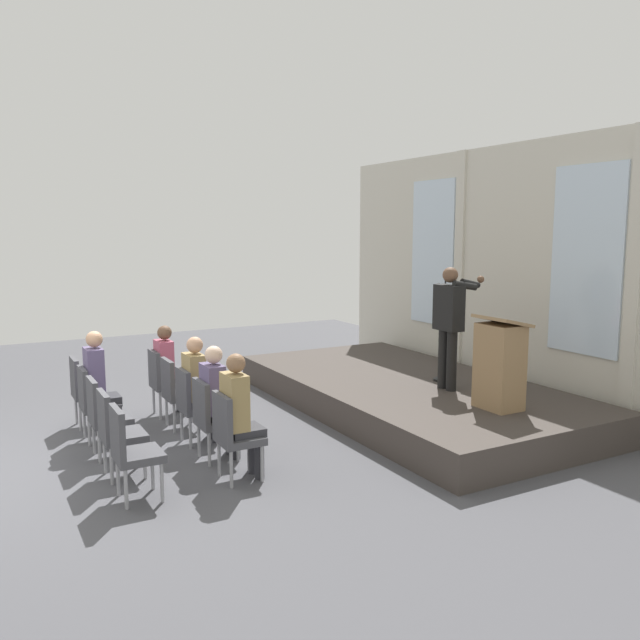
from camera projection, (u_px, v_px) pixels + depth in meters
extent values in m
plane|color=#4C4C51|center=(51.00, 466.00, 7.17)|extent=(17.31, 17.31, 0.00)
cube|color=beige|center=(501.00, 272.00, 10.07)|extent=(8.11, 0.10, 3.90)
cube|color=silver|center=(433.00, 253.00, 11.42)|extent=(1.13, 0.04, 2.54)
cube|color=beige|center=(459.00, 269.00, 10.83)|extent=(0.20, 0.08, 3.90)
cube|color=silver|center=(586.00, 260.00, 8.60)|extent=(1.13, 0.04, 2.54)
cube|color=beige|center=(634.00, 283.00, 8.02)|extent=(0.20, 0.08, 3.90)
cube|color=#3F3833|center=(408.00, 394.00, 9.48)|extent=(5.65, 2.92, 0.43)
cylinder|color=black|center=(443.00, 359.00, 8.92)|extent=(0.14, 0.14, 0.83)
cylinder|color=black|center=(452.00, 361.00, 8.76)|extent=(0.14, 0.14, 0.83)
cube|color=black|center=(449.00, 308.00, 8.74)|extent=(0.42, 0.22, 0.62)
cube|color=navy|center=(456.00, 302.00, 8.78)|extent=(0.06, 0.01, 0.37)
sphere|color=brown|center=(450.00, 275.00, 8.68)|extent=(0.21, 0.21, 0.21)
cylinder|color=black|center=(442.00, 299.00, 8.97)|extent=(0.09, 0.28, 0.45)
cylinder|color=black|center=(465.00, 285.00, 8.62)|extent=(0.15, 0.36, 0.15)
cylinder|color=black|center=(470.00, 283.00, 8.72)|extent=(0.11, 0.34, 0.15)
sphere|color=brown|center=(481.00, 279.00, 8.91)|extent=(0.10, 0.10, 0.10)
cylinder|color=black|center=(443.00, 380.00, 9.40)|extent=(0.28, 0.28, 0.03)
cylinder|color=black|center=(444.00, 329.00, 9.29)|extent=(0.02, 0.02, 1.45)
sphere|color=#262626|center=(446.00, 277.00, 9.19)|extent=(0.07, 0.07, 0.07)
cube|color=#93724C|center=(499.00, 367.00, 7.87)|extent=(0.52, 0.40, 1.05)
cube|color=#93724C|center=(502.00, 321.00, 7.80)|extent=(0.60, 0.48, 0.14)
cylinder|color=#99999E|center=(184.00, 402.00, 9.07)|extent=(0.04, 0.04, 0.40)
cylinder|color=#99999E|center=(177.00, 397.00, 9.38)|extent=(0.04, 0.04, 0.40)
cylinder|color=#99999E|center=(160.00, 406.00, 8.91)|extent=(0.04, 0.04, 0.40)
cylinder|color=#99999E|center=(154.00, 400.00, 9.22)|extent=(0.04, 0.04, 0.40)
cube|color=#47474C|center=(168.00, 385.00, 9.11)|extent=(0.46, 0.44, 0.08)
cube|color=#47474C|center=(154.00, 367.00, 8.98)|extent=(0.46, 0.06, 0.46)
cylinder|color=#2D2D33|center=(179.00, 397.00, 9.31)|extent=(0.10, 0.10, 0.44)
cylinder|color=#2D2D33|center=(183.00, 400.00, 9.15)|extent=(0.10, 0.10, 0.44)
cube|color=#2D2D33|center=(172.00, 380.00, 9.13)|extent=(0.34, 0.36, 0.12)
cube|color=#B24C66|center=(164.00, 359.00, 9.03)|extent=(0.36, 0.20, 0.52)
sphere|color=brown|center=(164.00, 333.00, 8.99)|extent=(0.20, 0.20, 0.20)
cylinder|color=#99999E|center=(200.00, 415.00, 8.48)|extent=(0.04, 0.04, 0.40)
cylinder|color=#99999E|center=(191.00, 408.00, 8.79)|extent=(0.04, 0.04, 0.40)
cylinder|color=#99999E|center=(174.00, 418.00, 8.32)|extent=(0.04, 0.04, 0.40)
cylinder|color=#99999E|center=(167.00, 411.00, 8.63)|extent=(0.04, 0.04, 0.40)
cube|color=#47474C|center=(183.00, 395.00, 8.52)|extent=(0.46, 0.44, 0.08)
cube|color=#47474C|center=(168.00, 377.00, 8.39)|extent=(0.46, 0.06, 0.46)
cylinder|color=#99999E|center=(217.00, 428.00, 7.89)|extent=(0.04, 0.04, 0.40)
cylinder|color=#99999E|center=(208.00, 421.00, 8.20)|extent=(0.04, 0.04, 0.40)
cylinder|color=#99999E|center=(190.00, 433.00, 7.73)|extent=(0.04, 0.04, 0.40)
cylinder|color=#99999E|center=(182.00, 425.00, 8.04)|extent=(0.04, 0.04, 0.40)
cube|color=#47474C|center=(199.00, 408.00, 7.93)|extent=(0.46, 0.44, 0.08)
cube|color=#47474C|center=(183.00, 388.00, 7.80)|extent=(0.46, 0.06, 0.46)
cylinder|color=#2D2D33|center=(211.00, 421.00, 8.13)|extent=(0.10, 0.10, 0.44)
cylinder|color=#2D2D33|center=(216.00, 425.00, 7.97)|extent=(0.10, 0.10, 0.44)
cube|color=#2D2D33|center=(203.00, 402.00, 7.95)|extent=(0.34, 0.36, 0.12)
cube|color=#997F4C|center=(194.00, 376.00, 7.85)|extent=(0.36, 0.20, 0.56)
sphere|color=tan|center=(195.00, 345.00, 7.81)|extent=(0.20, 0.20, 0.20)
cylinder|color=#99999E|center=(238.00, 444.00, 7.30)|extent=(0.04, 0.04, 0.40)
cylinder|color=#99999E|center=(227.00, 436.00, 7.61)|extent=(0.04, 0.04, 0.40)
cylinder|color=#99999E|center=(209.00, 449.00, 7.14)|extent=(0.04, 0.04, 0.40)
cylinder|color=#99999E|center=(199.00, 440.00, 7.45)|extent=(0.04, 0.04, 0.40)
cube|color=#47474C|center=(218.00, 422.00, 7.34)|extent=(0.46, 0.44, 0.08)
cube|color=#47474C|center=(201.00, 401.00, 7.21)|extent=(0.46, 0.06, 0.46)
cylinder|color=#2D2D33|center=(230.00, 436.00, 7.54)|extent=(0.10, 0.10, 0.44)
cylinder|color=#2D2D33|center=(236.00, 440.00, 7.38)|extent=(0.10, 0.10, 0.44)
cube|color=#2D2D33|center=(223.00, 416.00, 7.36)|extent=(0.34, 0.36, 0.12)
cube|color=#594C72|center=(213.00, 389.00, 7.26)|extent=(0.36, 0.20, 0.56)
sphere|color=beige|center=(214.00, 355.00, 7.22)|extent=(0.20, 0.20, 0.20)
cylinder|color=#99999E|center=(262.00, 463.00, 6.71)|extent=(0.04, 0.04, 0.40)
cylinder|color=#99999E|center=(249.00, 453.00, 7.02)|extent=(0.04, 0.04, 0.40)
cylinder|color=#99999E|center=(231.00, 469.00, 6.55)|extent=(0.04, 0.04, 0.40)
cylinder|color=#99999E|center=(219.00, 458.00, 6.86)|extent=(0.04, 0.04, 0.40)
cube|color=#47474C|center=(240.00, 439.00, 6.75)|extent=(0.46, 0.44, 0.08)
cube|color=#47474C|center=(222.00, 416.00, 6.63)|extent=(0.46, 0.06, 0.46)
cylinder|color=#2D2D33|center=(253.00, 454.00, 6.95)|extent=(0.10, 0.10, 0.44)
cylinder|color=#2D2D33|center=(259.00, 459.00, 6.79)|extent=(0.10, 0.10, 0.44)
cube|color=#2D2D33|center=(245.00, 432.00, 6.77)|extent=(0.34, 0.36, 0.12)
cube|color=#997F4C|center=(235.00, 401.00, 6.67)|extent=(0.36, 0.20, 0.58)
sphere|color=#8C6647|center=(236.00, 363.00, 6.63)|extent=(0.20, 0.20, 0.20)
cylinder|color=#99999E|center=(107.00, 413.00, 8.57)|extent=(0.04, 0.04, 0.40)
cylinder|color=#99999E|center=(102.00, 406.00, 8.88)|extent=(0.04, 0.04, 0.40)
cylinder|color=#99999E|center=(80.00, 416.00, 8.41)|extent=(0.04, 0.04, 0.40)
cylinder|color=#99999E|center=(76.00, 409.00, 8.72)|extent=(0.04, 0.04, 0.40)
cube|color=#47474C|center=(91.00, 394.00, 8.61)|extent=(0.46, 0.44, 0.08)
cube|color=#47474C|center=(75.00, 375.00, 8.48)|extent=(0.46, 0.06, 0.46)
cylinder|color=#99999E|center=(118.00, 426.00, 7.98)|extent=(0.04, 0.04, 0.40)
cylinder|color=#99999E|center=(112.00, 419.00, 8.29)|extent=(0.04, 0.04, 0.40)
cylinder|color=#99999E|center=(89.00, 430.00, 7.82)|extent=(0.04, 0.04, 0.40)
cylinder|color=#99999E|center=(84.00, 423.00, 8.13)|extent=(0.04, 0.04, 0.40)
cube|color=#47474C|center=(100.00, 406.00, 8.02)|extent=(0.46, 0.44, 0.08)
cube|color=#47474C|center=(83.00, 386.00, 7.89)|extent=(0.46, 0.06, 0.46)
cylinder|color=#2D2D33|center=(114.00, 419.00, 8.22)|extent=(0.10, 0.10, 0.44)
cylinder|color=#2D2D33|center=(117.00, 423.00, 8.06)|extent=(0.10, 0.10, 0.44)
cube|color=#2D2D33|center=(105.00, 400.00, 8.04)|extent=(0.34, 0.36, 0.12)
cube|color=#594C72|center=(94.00, 373.00, 7.94)|extent=(0.36, 0.20, 0.61)
sphere|color=tan|center=(94.00, 339.00, 7.89)|extent=(0.20, 0.20, 0.20)
cylinder|color=#99999E|center=(130.00, 442.00, 7.39)|extent=(0.04, 0.04, 0.40)
cylinder|color=#99999E|center=(123.00, 433.00, 7.70)|extent=(0.04, 0.04, 0.40)
cylinder|color=#99999E|center=(99.00, 447.00, 7.23)|extent=(0.04, 0.04, 0.40)
cylinder|color=#99999E|center=(94.00, 438.00, 7.54)|extent=(0.04, 0.04, 0.40)
cube|color=#47474C|center=(111.00, 420.00, 7.43)|extent=(0.46, 0.44, 0.08)
cube|color=#47474C|center=(93.00, 399.00, 7.30)|extent=(0.46, 0.06, 0.46)
cylinder|color=#99999E|center=(145.00, 460.00, 6.80)|extent=(0.04, 0.04, 0.40)
cylinder|color=#99999E|center=(137.00, 450.00, 7.11)|extent=(0.04, 0.04, 0.40)
cylinder|color=#99999E|center=(112.00, 466.00, 6.64)|extent=(0.04, 0.04, 0.40)
cylinder|color=#99999E|center=(105.00, 455.00, 6.95)|extent=(0.04, 0.04, 0.40)
cube|color=#47474C|center=(124.00, 436.00, 6.84)|extent=(0.46, 0.44, 0.08)
cube|color=#47474C|center=(104.00, 414.00, 6.71)|extent=(0.46, 0.06, 0.46)
cylinder|color=#99999E|center=(162.00, 482.00, 6.21)|extent=(0.04, 0.04, 0.40)
cylinder|color=#99999E|center=(152.00, 470.00, 6.52)|extent=(0.04, 0.04, 0.40)
cylinder|color=#99999E|center=(126.00, 489.00, 6.05)|extent=(0.04, 0.04, 0.40)
cylinder|color=#99999E|center=(118.00, 476.00, 6.36)|extent=(0.04, 0.04, 0.40)
cube|color=#47474C|center=(139.00, 456.00, 6.25)|extent=(0.46, 0.44, 0.08)
cube|color=#47474C|center=(117.00, 432.00, 6.12)|extent=(0.46, 0.06, 0.46)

